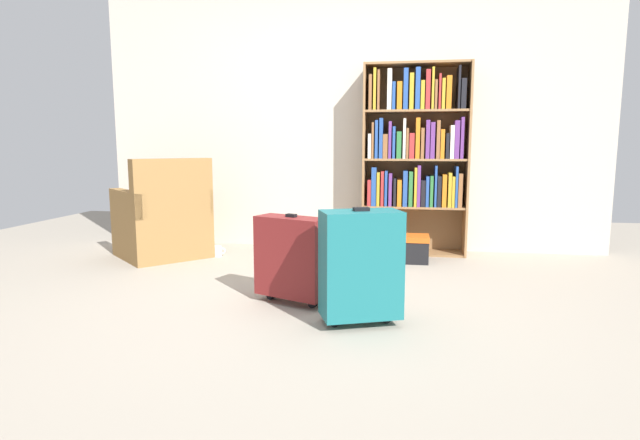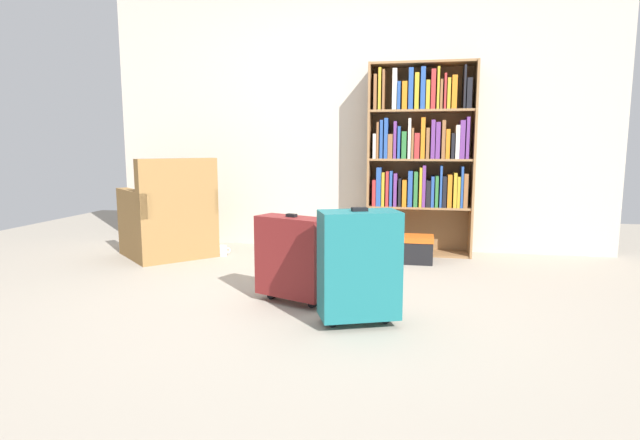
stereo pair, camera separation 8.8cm
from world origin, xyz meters
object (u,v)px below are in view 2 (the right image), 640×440
at_px(suitcase_dark_red, 292,257).
at_px(mug, 223,250).
at_px(storage_box, 411,248).
at_px(armchair, 169,222).
at_px(bookshelf, 421,150).
at_px(suitcase_teal, 359,264).

bearing_deg(suitcase_dark_red, mug, 127.61).
bearing_deg(storage_box, armchair, -175.82).
distance_m(bookshelf, storage_box, 0.92).
height_order(suitcase_teal, suitcase_dark_red, suitcase_teal).
bearing_deg(storage_box, bookshelf, 80.80).
bearing_deg(suitcase_teal, suitcase_dark_red, 145.25).
xyz_separation_m(storage_box, suitcase_dark_red, (-0.73, -1.34, 0.18)).
relative_size(bookshelf, mug, 14.53).
height_order(armchair, suitcase_dark_red, armchair).
bearing_deg(suitcase_teal, bookshelf, 80.95).
xyz_separation_m(bookshelf, suitcase_dark_red, (-0.79, -1.71, -0.66)).
bearing_deg(bookshelf, storage_box, -99.20).
bearing_deg(mug, suitcase_dark_red, -52.39).
bearing_deg(mug, armchair, -167.85).
distance_m(armchair, suitcase_teal, 2.44).
bearing_deg(bookshelf, suitcase_teal, -99.05).
distance_m(suitcase_teal, suitcase_dark_red, 0.57).
height_order(armchair, mug, armchair).
distance_m(mug, suitcase_teal, 2.18).
xyz_separation_m(bookshelf, armchair, (-2.25, -0.54, -0.65)).
bearing_deg(mug, bookshelf, 13.73).
xyz_separation_m(bookshelf, storage_box, (-0.06, -0.38, -0.84)).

